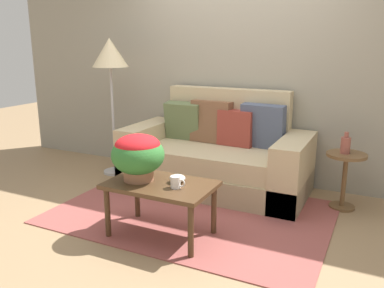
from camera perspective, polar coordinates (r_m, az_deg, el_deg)
ground_plane at (r=3.83m, az=-0.34°, el=-10.06°), size 14.00×14.00×0.00m
wall_back at (r=4.70m, az=6.92°, el=12.87°), size 6.40×0.12×2.95m
area_rug at (r=3.88m, az=0.02°, el=-9.70°), size 2.53×1.74×0.01m
couch at (r=4.43m, az=3.58°, el=-1.95°), size 1.99×0.94×1.08m
coffee_table at (r=3.31m, az=-4.49°, el=-6.56°), size 0.87×0.55×0.47m
side_table at (r=4.13m, az=20.98°, el=-3.56°), size 0.38×0.38×0.56m
floor_lamp at (r=4.86m, az=-11.59°, el=11.79°), size 0.42×0.42×1.63m
potted_plant at (r=3.32m, az=-7.72°, el=-1.37°), size 0.44×0.44×0.39m
coffee_mug at (r=3.16m, az=-2.30°, el=-5.44°), size 0.13×0.08×0.10m
snack_bowl at (r=3.28m, az=-2.09°, el=-4.91°), size 0.13×0.13×0.07m
table_vase at (r=4.06m, az=21.04°, el=-0.09°), size 0.09×0.09×0.21m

